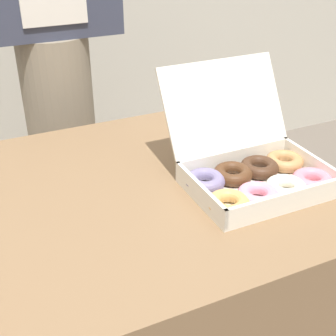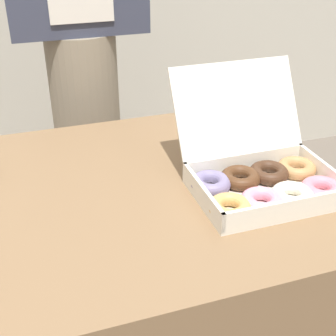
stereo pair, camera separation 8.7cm
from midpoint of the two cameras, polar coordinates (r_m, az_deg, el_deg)
name	(u,v)px [view 2 (the right image)]	position (r m, az deg, el deg)	size (l,w,h in m)	color
table	(125,308)	(1.23, -3.20, -16.74)	(1.00, 0.73, 0.70)	brown
donut_box	(261,176)	(1.02, 13.72, -0.98)	(0.33, 0.32, 0.23)	white
person_customer	(78,22)	(1.52, -9.25, 17.09)	(0.41, 0.23, 1.69)	gray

